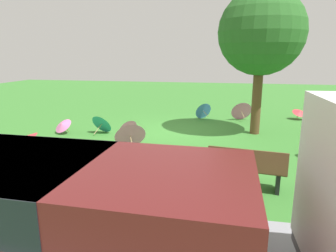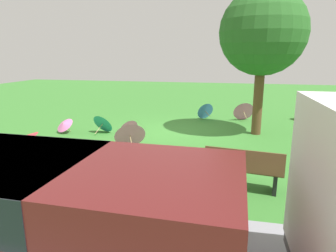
{
  "view_description": "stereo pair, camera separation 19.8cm",
  "coord_description": "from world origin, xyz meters",
  "px_view_note": "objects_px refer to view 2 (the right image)",
  "views": [
    {
      "loc": [
        -1.84,
        10.41,
        2.78
      ],
      "look_at": [
        -0.14,
        1.52,
        0.6
      ],
      "focal_mm": 31.85,
      "sensor_mm": 36.0,
      "label": 1
    },
    {
      "loc": [
        -2.03,
        10.37,
        2.78
      ],
      "look_at": [
        -0.14,
        1.52,
        0.6
      ],
      "focal_mm": 31.85,
      "sensor_mm": 36.0,
      "label": 2
    }
  ],
  "objects_px": {
    "park_bench": "(244,168)",
    "parasol_red_3": "(26,137)",
    "parasol_teal_0": "(104,122)",
    "van_dark": "(43,206)",
    "parasol_pink_1": "(64,124)",
    "parasol_red_1": "(303,113)",
    "parasol_purple_2": "(319,147)",
    "parasol_pink_6": "(128,127)",
    "shade_tree": "(263,33)",
    "parasol_pink_9": "(243,110)",
    "parasol_pink_3": "(130,134)",
    "parasol_blue_0": "(205,110)"
  },
  "relations": [
    {
      "from": "parasol_blue_0",
      "to": "parasol_red_3",
      "type": "height_order",
      "value": "parasol_blue_0"
    },
    {
      "from": "van_dark",
      "to": "parasol_pink_9",
      "type": "xyz_separation_m",
      "value": [
        -2.8,
        -10.01,
        -0.47
      ]
    },
    {
      "from": "parasol_pink_1",
      "to": "park_bench",
      "type": "bearing_deg",
      "value": 151.09
    },
    {
      "from": "park_bench",
      "to": "parasol_red_3",
      "type": "height_order",
      "value": "park_bench"
    },
    {
      "from": "parasol_red_3",
      "to": "parasol_pink_9",
      "type": "xyz_separation_m",
      "value": [
        -6.34,
        -5.7,
        0.01
      ]
    },
    {
      "from": "parasol_pink_3",
      "to": "parasol_red_3",
      "type": "relative_size",
      "value": 1.17
    },
    {
      "from": "parasol_pink_6",
      "to": "parasol_purple_2",
      "type": "xyz_separation_m",
      "value": [
        -5.8,
        1.33,
        0.06
      ]
    },
    {
      "from": "park_bench",
      "to": "shade_tree",
      "type": "relative_size",
      "value": 0.33
    },
    {
      "from": "parasol_pink_9",
      "to": "shade_tree",
      "type": "bearing_deg",
      "value": 99.91
    },
    {
      "from": "parasol_pink_3",
      "to": "parasol_red_3",
      "type": "bearing_deg",
      "value": 17.79
    },
    {
      "from": "parasol_pink_6",
      "to": "shade_tree",
      "type": "bearing_deg",
      "value": -164.15
    },
    {
      "from": "parasol_teal_0",
      "to": "parasol_pink_9",
      "type": "relative_size",
      "value": 0.91
    },
    {
      "from": "parasol_red_1",
      "to": "parasol_pink_6",
      "type": "xyz_separation_m",
      "value": [
        6.51,
        4.04,
        -0.0
      ]
    },
    {
      "from": "parasol_blue_0",
      "to": "parasol_pink_6",
      "type": "xyz_separation_m",
      "value": [
        2.33,
        3.46,
        -0.05
      ]
    },
    {
      "from": "parasol_blue_0",
      "to": "parasol_pink_9",
      "type": "xyz_separation_m",
      "value": [
        -1.65,
        -0.04,
        0.06
      ]
    },
    {
      "from": "park_bench",
      "to": "parasol_pink_1",
      "type": "relative_size",
      "value": 2.03
    },
    {
      "from": "van_dark",
      "to": "parasol_red_3",
      "type": "height_order",
      "value": "van_dark"
    },
    {
      "from": "parasol_blue_0",
      "to": "parasol_pink_6",
      "type": "bearing_deg",
      "value": 56.02
    },
    {
      "from": "van_dark",
      "to": "parasol_pink_1",
      "type": "xyz_separation_m",
      "value": [
        3.6,
        -6.43,
        -0.59
      ]
    },
    {
      "from": "parasol_purple_2",
      "to": "parasol_red_3",
      "type": "distance_m",
      "value": 8.2
    },
    {
      "from": "parasol_purple_2",
      "to": "parasol_pink_9",
      "type": "height_order",
      "value": "parasol_pink_9"
    },
    {
      "from": "parasol_blue_0",
      "to": "parasol_pink_9",
      "type": "bearing_deg",
      "value": -178.51
    },
    {
      "from": "parasol_pink_6",
      "to": "parasol_pink_9",
      "type": "xyz_separation_m",
      "value": [
        -3.98,
        -3.5,
        0.11
      ]
    },
    {
      "from": "park_bench",
      "to": "parasol_pink_1",
      "type": "distance_m",
      "value": 7.08
    },
    {
      "from": "park_bench",
      "to": "parasol_teal_0",
      "type": "distance_m",
      "value": 6.13
    },
    {
      "from": "parasol_pink_9",
      "to": "parasol_pink_6",
      "type": "bearing_deg",
      "value": 41.33
    },
    {
      "from": "shade_tree",
      "to": "parasol_purple_2",
      "type": "height_order",
      "value": "shade_tree"
    },
    {
      "from": "parasol_red_1",
      "to": "parasol_purple_2",
      "type": "distance_m",
      "value": 5.41
    },
    {
      "from": "park_bench",
      "to": "shade_tree",
      "type": "height_order",
      "value": "shade_tree"
    },
    {
      "from": "parasol_pink_1",
      "to": "parasol_pink_9",
      "type": "bearing_deg",
      "value": -150.8
    },
    {
      "from": "parasol_teal_0",
      "to": "parasol_purple_2",
      "type": "distance_m",
      "value": 7.02
    },
    {
      "from": "parasol_teal_0",
      "to": "parasol_red_3",
      "type": "xyz_separation_m",
      "value": [
        1.32,
        2.51,
        0.05
      ]
    },
    {
      "from": "parasol_red_3",
      "to": "parasol_pink_9",
      "type": "distance_m",
      "value": 8.53
    },
    {
      "from": "parasol_pink_3",
      "to": "parasol_red_3",
      "type": "distance_m",
      "value": 3.01
    },
    {
      "from": "parasol_blue_0",
      "to": "parasol_purple_2",
      "type": "bearing_deg",
      "value": 125.87
    },
    {
      "from": "parasol_pink_1",
      "to": "parasol_pink_9",
      "type": "height_order",
      "value": "parasol_pink_9"
    },
    {
      "from": "parasol_red_1",
      "to": "parasol_blue_0",
      "type": "bearing_deg",
      "value": 7.83
    },
    {
      "from": "parasol_pink_1",
      "to": "parasol_pink_3",
      "type": "height_order",
      "value": "parasol_pink_3"
    },
    {
      "from": "shade_tree",
      "to": "parasol_pink_6",
      "type": "xyz_separation_m",
      "value": [
        4.38,
        1.24,
        -3.16
      ]
    },
    {
      "from": "parasol_teal_0",
      "to": "parasol_pink_3",
      "type": "distance_m",
      "value": 2.22
    },
    {
      "from": "park_bench",
      "to": "parasol_pink_3",
      "type": "bearing_deg",
      "value": -34.05
    },
    {
      "from": "van_dark",
      "to": "parasol_red_1",
      "type": "bearing_deg",
      "value": -116.79
    },
    {
      "from": "van_dark",
      "to": "parasol_teal_0",
      "type": "relative_size",
      "value": 5.11
    },
    {
      "from": "van_dark",
      "to": "parasol_pink_6",
      "type": "xyz_separation_m",
      "value": [
        1.19,
        -6.5,
        -0.59
      ]
    },
    {
      "from": "parasol_pink_3",
      "to": "parasol_pink_9",
      "type": "xyz_separation_m",
      "value": [
        -3.47,
        -4.78,
        0.0
      ]
    },
    {
      "from": "parasol_pink_3",
      "to": "parasol_blue_0",
      "type": "bearing_deg",
      "value": -111.03
    },
    {
      "from": "parasol_red_1",
      "to": "parasol_purple_2",
      "type": "bearing_deg",
      "value": 82.45
    },
    {
      "from": "van_dark",
      "to": "parasol_teal_0",
      "type": "distance_m",
      "value": 7.19
    },
    {
      "from": "parasol_pink_6",
      "to": "parasol_teal_0",
      "type": "bearing_deg",
      "value": -16.95
    },
    {
      "from": "shade_tree",
      "to": "parasol_pink_9",
      "type": "xyz_separation_m",
      "value": [
        0.39,
        -2.26,
        -3.04
      ]
    }
  ]
}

